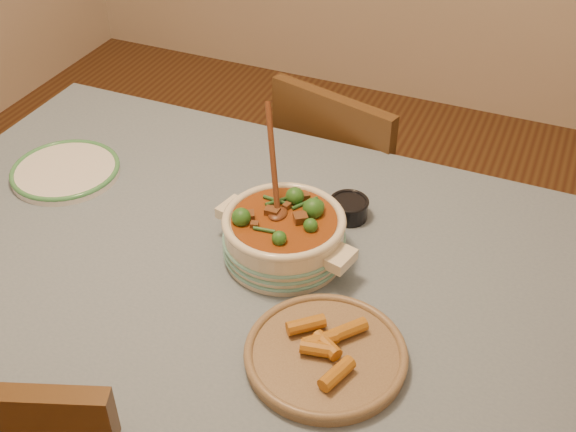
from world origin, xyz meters
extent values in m
cube|color=brown|center=(0.00, 0.00, 0.72)|extent=(1.60, 1.00, 0.05)
cube|color=gray|center=(0.00, 0.00, 0.75)|extent=(1.68, 1.08, 0.01)
cylinder|color=brown|center=(-0.73, 0.43, 0.35)|extent=(0.07, 0.07, 0.70)
cylinder|color=brown|center=(0.73, 0.43, 0.35)|extent=(0.07, 0.07, 0.70)
cylinder|color=#EDE2C6|center=(0.09, 0.05, 0.81)|extent=(0.31, 0.31, 0.10)
torus|color=#EDE2C6|center=(0.09, 0.05, 0.86)|extent=(0.27, 0.27, 0.02)
cube|color=#EDE2C6|center=(0.23, 0.02, 0.82)|extent=(0.06, 0.08, 0.03)
cube|color=#EDE2C6|center=(-0.06, 0.08, 0.82)|extent=(0.06, 0.08, 0.03)
cylinder|color=#8B3D14|center=(0.09, 0.05, 0.85)|extent=(0.23, 0.23, 0.02)
cylinder|color=white|center=(-0.55, 0.12, 0.77)|extent=(0.35, 0.35, 0.02)
torus|color=#418F52|center=(-0.55, 0.12, 0.77)|extent=(0.27, 0.27, 0.01)
cylinder|color=black|center=(0.17, 0.24, 0.78)|extent=(0.10, 0.10, 0.04)
torus|color=black|center=(0.17, 0.24, 0.80)|extent=(0.09, 0.09, 0.01)
cylinder|color=black|center=(0.17, 0.24, 0.79)|extent=(0.08, 0.08, 0.01)
cylinder|color=#957B52|center=(0.28, -0.19, 0.77)|extent=(0.39, 0.39, 0.02)
torus|color=#957B52|center=(0.28, -0.19, 0.78)|extent=(0.31, 0.31, 0.02)
cube|color=brown|center=(0.04, 0.78, 0.43)|extent=(0.49, 0.49, 0.04)
cube|color=brown|center=(-0.01, 0.60, 0.64)|extent=(0.40, 0.14, 0.43)
cylinder|color=brown|center=(0.25, 0.90, 0.21)|extent=(0.04, 0.04, 0.43)
cylinder|color=brown|center=(-0.08, 0.99, 0.21)|extent=(0.04, 0.04, 0.43)
cylinder|color=brown|center=(0.16, 0.57, 0.21)|extent=(0.04, 0.04, 0.43)
cylinder|color=brown|center=(-0.17, 0.66, 0.21)|extent=(0.04, 0.04, 0.43)
cylinder|color=brown|center=(-0.89, 0.10, 0.22)|extent=(0.04, 0.04, 0.44)
camera|label=1|loc=(0.57, -1.05, 1.80)|focal=45.00mm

